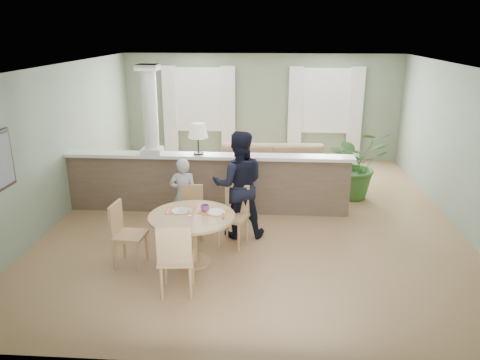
# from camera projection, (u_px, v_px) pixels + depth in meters

# --- Properties ---
(ground) EXTENTS (8.00, 8.00, 0.00)m
(ground) POSITION_uv_depth(u_px,v_px,m) (255.00, 216.00, 8.58)
(ground) COLOR #A97D59
(ground) RESTS_ON ground
(room_shell) EXTENTS (7.02, 8.02, 2.71)m
(room_shell) POSITION_uv_depth(u_px,v_px,m) (256.00, 112.00, 8.62)
(room_shell) COLOR gray
(room_shell) RESTS_ON ground
(pony_wall) EXTENTS (5.32, 0.38, 2.70)m
(pony_wall) POSITION_uv_depth(u_px,v_px,m) (203.00, 175.00, 8.62)
(pony_wall) COLOR brown
(pony_wall) RESTS_ON ground
(sofa) EXTENTS (2.96, 1.22, 0.85)m
(sofa) POSITION_uv_depth(u_px,v_px,m) (273.00, 168.00, 10.09)
(sofa) COLOR #90664E
(sofa) RESTS_ON ground
(houseplant) EXTENTS (1.56, 1.45, 1.41)m
(houseplant) POSITION_uv_depth(u_px,v_px,m) (355.00, 163.00, 9.38)
(houseplant) COLOR #356829
(houseplant) RESTS_ON ground
(dining_table) EXTENTS (1.24, 1.24, 0.85)m
(dining_table) POSITION_uv_depth(u_px,v_px,m) (193.00, 225.00, 6.73)
(dining_table) COLOR tan
(dining_table) RESTS_ON ground
(chair_far_boy) EXTENTS (0.44, 0.44, 0.85)m
(chair_far_boy) POSITION_uv_depth(u_px,v_px,m) (192.00, 209.00, 7.68)
(chair_far_boy) COLOR tan
(chair_far_boy) RESTS_ON ground
(chair_far_man) EXTENTS (0.54, 0.54, 0.95)m
(chair_far_man) POSITION_uv_depth(u_px,v_px,m) (234.00, 212.00, 7.40)
(chair_far_man) COLOR tan
(chair_far_man) RESTS_ON ground
(chair_near) EXTENTS (0.49, 0.49, 1.00)m
(chair_near) POSITION_uv_depth(u_px,v_px,m) (176.00, 256.00, 5.90)
(chair_near) COLOR tan
(chair_near) RESTS_ON ground
(chair_side) EXTENTS (0.46, 0.46, 0.94)m
(chair_side) POSITION_uv_depth(u_px,v_px,m) (125.00, 231.00, 6.70)
(chair_side) COLOR tan
(chair_side) RESTS_ON ground
(child_person) EXTENTS (0.47, 0.32, 1.28)m
(child_person) POSITION_uv_depth(u_px,v_px,m) (184.00, 195.00, 7.80)
(child_person) COLOR #A7A7AC
(child_person) RESTS_ON ground
(man_person) EXTENTS (0.93, 0.76, 1.77)m
(man_person) POSITION_uv_depth(u_px,v_px,m) (239.00, 185.00, 7.56)
(man_person) COLOR black
(man_person) RESTS_ON ground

